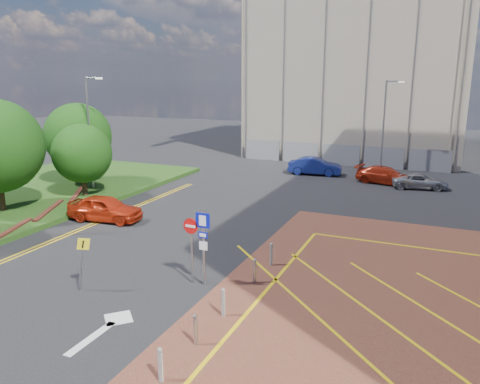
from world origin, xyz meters
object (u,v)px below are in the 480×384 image
Objects in this scene: lamp_back at (385,123)px; car_red_back at (385,175)px; car_blue_back at (315,166)px; tree_c at (82,154)px; car_red_left at (105,208)px; car_silver_back at (420,181)px; sign_cluster at (199,239)px; warning_sign at (82,257)px; lamp_left_far at (90,128)px; tree_d at (78,136)px.

lamp_back reaches higher than car_red_back.
tree_c is at bearing 132.86° from car_blue_back.
car_silver_back is (16.49, 16.12, -0.19)m from car_red_left.
car_red_back is at bearing 78.23° from sign_cluster.
tree_c reaches higher than car_red_back.
tree_c is at bearing 146.84° from sign_cluster.
car_silver_back is (11.09, 24.05, -0.87)m from warning_sign.
car_red_left is at bearing 124.20° from car_silver_back.
lamp_left_far reaches higher than car_silver_back.
tree_d is at bearing 135.00° from tree_c.
tree_d is at bearing 42.61° from car_red_left.
car_blue_back is (13.33, 12.60, -3.91)m from lamp_left_far.
car_blue_back is (-1.39, 23.62, -1.21)m from sign_cluster.
car_red_back is at bearing -108.49° from car_blue_back.
car_blue_back is at bearing 49.64° from tree_c.
sign_cluster is (-3.78, -27.02, -2.41)m from lamp_back.
lamp_back reaches higher than tree_d.
tree_c is 0.61× the size of lamp_back.
car_silver_back is at bearing -109.49° from car_blue_back.
car_red_back is (6.05, -1.25, -0.08)m from car_blue_back.
lamp_left_far is 1.73× the size of car_red_back.
tree_c is 1.53× the size of sign_cluster.
warning_sign is (-3.85, -2.37, -0.52)m from sign_cluster.
tree_d is 10.42m from car_red_left.
warning_sign is at bearing -48.01° from tree_d.
tree_d reaches higher than tree_c.
lamp_left_far is 24.46m from lamp_back.
warning_sign is at bearing 167.81° from car_blue_back.
car_red_left is (4.55, -3.47, -2.44)m from tree_c.
tree_c is at bearing -134.32° from lamp_back.
car_blue_back reaches higher than car_silver_back.
sign_cluster is 22.88m from car_red_back.
car_red_back is at bearing 30.36° from lamp_left_far.
tree_c is at bearing 137.83° from car_red_back.
tree_d is 24.04m from car_red_back.
tree_c is 6.22m from car_red_left.
lamp_left_far is 1.00× the size of lamp_back.
car_blue_back is 1.12× the size of car_silver_back.
tree_d reaches higher than car_red_back.
warning_sign is at bearing 172.98° from car_red_back.
sign_cluster is at bearing -127.76° from car_red_left.
lamp_left_far is 24.75m from car_silver_back.
lamp_back reaches higher than sign_cluster.
sign_cluster reaches higher than car_blue_back.
tree_c is 24.69m from car_silver_back.
tree_c is at bearing -45.00° from tree_d.
car_blue_back is 6.17m from car_red_back.
tree_d reaches higher than car_silver_back.
car_red_back is (4.66, 22.36, -1.28)m from sign_cluster.
lamp_left_far is 8.66m from car_red_left.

